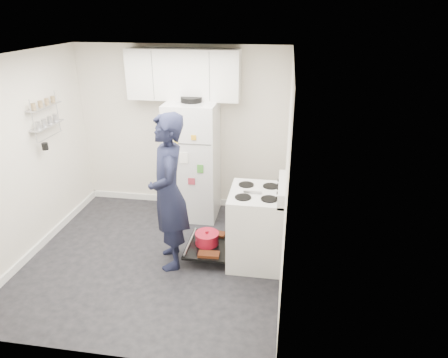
% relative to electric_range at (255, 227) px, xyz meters
% --- Properties ---
extents(room, '(3.21, 3.21, 2.51)m').
position_rel_electric_range_xyz_m(room, '(-1.29, -0.12, 0.74)').
color(room, black).
rests_on(room, ground).
extents(electric_range, '(0.66, 0.76, 1.10)m').
position_rel_electric_range_xyz_m(electric_range, '(0.00, 0.00, 0.00)').
color(electric_range, silver).
rests_on(electric_range, ground).
extents(open_oven_door, '(0.55, 0.70, 0.23)m').
position_rel_electric_range_xyz_m(open_oven_door, '(-0.60, 0.00, -0.27)').
color(open_oven_door, black).
rests_on(open_oven_door, ground).
extents(refrigerator, '(0.72, 0.74, 1.82)m').
position_rel_electric_range_xyz_m(refrigerator, '(-1.02, 1.10, 0.42)').
color(refrigerator, silver).
rests_on(refrigerator, ground).
extents(upper_cabinets, '(1.60, 0.33, 0.70)m').
position_rel_electric_range_xyz_m(upper_cabinets, '(-1.16, 1.28, 1.63)').
color(upper_cabinets, silver).
rests_on(upper_cabinets, room).
extents(wall_shelf_rack, '(0.14, 0.60, 0.61)m').
position_rel_electric_range_xyz_m(wall_shelf_rack, '(-2.78, 0.34, 1.21)').
color(wall_shelf_rack, '#B2B2B7').
rests_on(wall_shelf_rack, room).
extents(person, '(0.67, 0.81, 1.92)m').
position_rel_electric_range_xyz_m(person, '(-1.02, -0.21, 0.49)').
color(person, black).
rests_on(person, ground).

